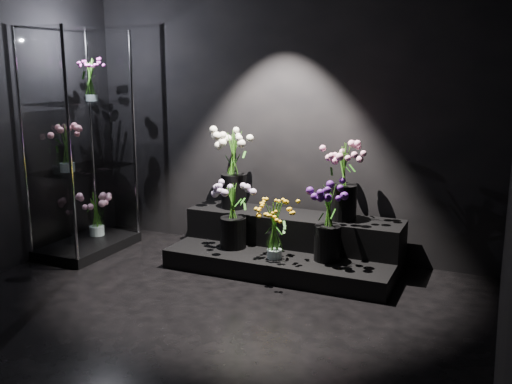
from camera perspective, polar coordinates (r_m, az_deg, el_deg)
The scene contains 12 objects.
floor at distance 3.99m, azimuth -8.36°, elevation -13.80°, with size 4.00×4.00×0.00m, color black.
wall_back at distance 5.39m, azimuth 2.65°, elevation 8.62°, with size 4.00×4.00×0.00m, color black.
display_riser at distance 5.17m, azimuth 3.27°, elevation -5.30°, with size 1.99×0.88×0.44m.
display_case at distance 5.60m, azimuth -17.04°, elevation 4.63°, with size 0.57×0.95×2.10m.
bouquet_orange_bells at distance 4.79m, azimuth 1.86°, elevation -3.73°, with size 0.35×0.35×0.49m.
bouquet_lilac at distance 5.06m, azimuth -2.32°, elevation -1.74°, with size 0.42×0.42×0.60m.
bouquet_purple at distance 4.75m, azimuth 7.22°, elevation -2.54°, with size 0.37×0.37×0.65m.
bouquet_cream_roses at distance 5.35m, azimuth -2.26°, elevation 2.93°, with size 0.42×0.42×0.73m.
bouquet_pink_roses at distance 4.99m, azimuth 8.73°, elevation 1.65°, with size 0.50×0.50×0.67m.
bouquet_case_pink at distance 5.44m, azimuth -18.48°, elevation 4.29°, with size 0.31×0.31×0.43m.
bouquet_case_magenta at distance 5.67m, azimuth -16.22°, elevation 10.77°, with size 0.28×0.28×0.40m.
bouquet_case_base_pink at distance 5.91m, azimuth -15.73°, elevation -1.99°, with size 0.38×0.38×0.45m.
Camera 1 is at (1.95, -3.01, 1.75)m, focal length 40.00 mm.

